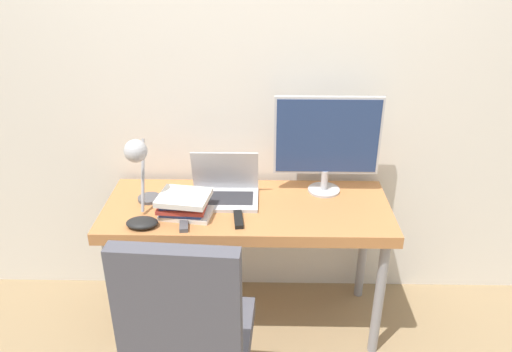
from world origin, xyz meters
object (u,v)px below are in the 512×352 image
laptop (225,190)px  book_stack (184,204)px  monitor (327,140)px  office_chair (187,333)px  desk_lamp (138,160)px  game_controller (142,223)px

laptop → book_stack: size_ratio=1.25×
monitor → office_chair: size_ratio=0.52×
book_stack → desk_lamp: bearing=173.7°
monitor → office_chair: monitor is taller
laptop → game_controller: 0.46m
laptop → desk_lamp: size_ratio=0.87×
monitor → game_controller: bearing=-157.1°
book_stack → game_controller: (-0.18, -0.11, -0.04)m
book_stack → laptop: bearing=42.2°
desk_lamp → laptop: bearing=20.6°
game_controller → office_chair: bearing=-61.7°
office_chair → book_stack: (-0.09, 0.62, 0.23)m
game_controller → monitor: bearing=22.9°
laptop → desk_lamp: desk_lamp is taller
game_controller → desk_lamp: bearing=99.0°
desk_lamp → game_controller: 0.30m
laptop → desk_lamp: 0.48m
monitor → laptop: bearing=-169.5°
monitor → book_stack: monitor is taller
laptop → monitor: 0.58m
monitor → office_chair: (-0.62, -0.88, -0.46)m
monitor → office_chair: bearing=-124.9°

